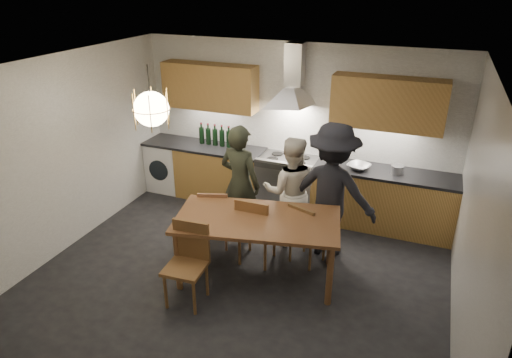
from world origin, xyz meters
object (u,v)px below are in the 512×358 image
at_px(person_left, 240,183).
at_px(person_right, 332,191).
at_px(person_mid, 291,191).
at_px(mixing_bowl, 359,167).
at_px(chair_front, 188,257).
at_px(wine_bottles, 215,135).
at_px(chair_back_left, 214,215).
at_px(dining_table, 257,225).
at_px(stock_pot, 397,170).

distance_m(person_left, person_right, 1.27).
distance_m(person_mid, person_right, 0.60).
height_order(person_right, mixing_bowl, person_right).
bearing_deg(mixing_bowl, chair_front, -120.83).
bearing_deg(wine_bottles, mixing_bowl, -3.55).
xyz_separation_m(chair_back_left, person_left, (0.21, 0.40, 0.34)).
bearing_deg(person_right, chair_front, 55.68).
xyz_separation_m(chair_front, person_right, (1.28, 1.54, 0.36)).
distance_m(dining_table, person_mid, 0.95).
distance_m(mixing_bowl, stock_pot, 0.53).
relative_size(person_mid, wine_bottles, 2.68).
bearing_deg(mixing_bowl, person_left, -146.07).
relative_size(person_right, mixing_bowl, 5.78).
distance_m(chair_back_left, mixing_bowl, 2.21).
xyz_separation_m(chair_back_left, chair_front, (0.20, -1.07, 0.05)).
xyz_separation_m(person_left, mixing_bowl, (1.46, 0.98, 0.10)).
bearing_deg(stock_pot, mixing_bowl, -176.87).
height_order(dining_table, chair_back_left, chair_back_left).
bearing_deg(chair_back_left, wine_bottles, -82.95).
relative_size(person_mid, person_right, 0.85).
relative_size(person_mid, stock_pot, 9.17).
bearing_deg(wine_bottles, stock_pot, -2.33).
xyz_separation_m(dining_table, person_left, (-0.57, 0.80, 0.11)).
xyz_separation_m(dining_table, chair_front, (-0.58, -0.68, -0.18)).
height_order(person_mid, mixing_bowl, person_mid).
relative_size(mixing_bowl, stock_pot, 1.86).
bearing_deg(stock_pot, dining_table, -128.11).
height_order(dining_table, wine_bottles, wine_bottles).
xyz_separation_m(chair_front, stock_pot, (2.00, 2.48, 0.41)).
relative_size(chair_front, person_left, 0.57).
bearing_deg(person_left, chair_front, 99.98).
relative_size(person_left, wine_bottles, 2.89).
bearing_deg(mixing_bowl, stock_pot, 3.13).
xyz_separation_m(chair_back_left, wine_bottles, (-0.72, 1.53, 0.57)).
relative_size(chair_front, stock_pot, 5.66).
bearing_deg(chair_front, person_mid, 62.81).
bearing_deg(chair_front, dining_table, 45.64).
bearing_deg(person_left, person_mid, -158.36).
relative_size(person_left, mixing_bowl, 5.30).
distance_m(dining_table, chair_back_left, 0.91).
distance_m(person_left, person_mid, 0.71).
height_order(dining_table, person_left, person_left).
bearing_deg(person_left, mixing_bowl, -135.72).
xyz_separation_m(person_mid, stock_pot, (1.30, 0.87, 0.18)).
xyz_separation_m(person_left, person_right, (1.27, 0.07, 0.08)).
xyz_separation_m(chair_back_left, person_right, (1.48, 0.47, 0.42)).
bearing_deg(dining_table, person_right, 38.92).
bearing_deg(person_mid, wine_bottles, -48.24).
distance_m(dining_table, person_left, 0.99).
xyz_separation_m(person_right, mixing_bowl, (0.19, 0.91, 0.02)).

